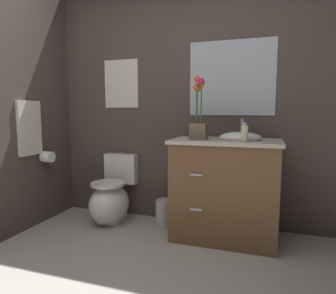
% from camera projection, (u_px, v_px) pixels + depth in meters
% --- Properties ---
extents(wall_back, '(4.12, 0.05, 2.50)m').
position_uv_depth(wall_back, '(199.00, 100.00, 2.95)').
color(wall_back, '#4C3D38').
rests_on(wall_back, ground_plane).
extents(toilet, '(0.38, 0.59, 0.69)m').
position_uv_depth(toilet, '(111.00, 199.00, 3.05)').
color(toilet, white).
rests_on(toilet, ground_plane).
extents(vanity_cabinet, '(0.94, 0.56, 1.07)m').
position_uv_depth(vanity_cabinet, '(225.00, 188.00, 2.64)').
color(vanity_cabinet, brown).
rests_on(vanity_cabinet, ground_plane).
extents(flower_vase, '(0.14, 0.14, 0.54)m').
position_uv_depth(flower_vase, '(199.00, 118.00, 2.56)').
color(flower_vase, brown).
rests_on(flower_vase, vanity_cabinet).
extents(soap_bottle, '(0.05, 0.05, 0.16)m').
position_uv_depth(soap_bottle, '(245.00, 133.00, 2.36)').
color(soap_bottle, beige).
rests_on(soap_bottle, vanity_cabinet).
extents(trash_bin, '(0.18, 0.18, 0.27)m').
position_uv_depth(trash_bin, '(165.00, 213.00, 2.94)').
color(trash_bin, '#B7B7BC').
rests_on(trash_bin, ground_plane).
extents(wall_poster, '(0.39, 0.01, 0.50)m').
position_uv_depth(wall_poster, '(121.00, 84.00, 3.16)').
color(wall_poster, silver).
extents(wall_mirror, '(0.80, 0.01, 0.70)m').
position_uv_depth(wall_mirror, '(232.00, 78.00, 2.80)').
color(wall_mirror, '#B2BCC6').
extents(hanging_towel, '(0.03, 0.28, 0.52)m').
position_uv_depth(hanging_towel, '(30.00, 128.00, 2.84)').
color(hanging_towel, beige).
extents(toilet_paper_roll, '(0.11, 0.11, 0.11)m').
position_uv_depth(toilet_paper_roll, '(48.00, 157.00, 3.01)').
color(toilet_paper_roll, white).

